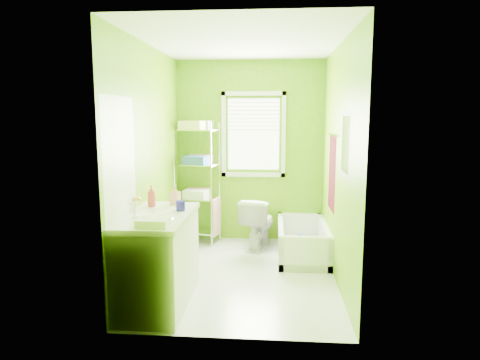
# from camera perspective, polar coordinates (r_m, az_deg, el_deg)

# --- Properties ---
(ground) EXTENTS (2.90, 2.90, 0.00)m
(ground) POSITION_cam_1_polar(r_m,az_deg,el_deg) (5.09, 0.36, -12.42)
(ground) COLOR silver
(ground) RESTS_ON ground
(room_envelope) EXTENTS (2.14, 2.94, 2.62)m
(room_envelope) POSITION_cam_1_polar(r_m,az_deg,el_deg) (4.75, 0.38, 5.24)
(room_envelope) COLOR #5E9607
(room_envelope) RESTS_ON ground
(window) EXTENTS (0.92, 0.05, 1.22)m
(window) POSITION_cam_1_polar(r_m,az_deg,el_deg) (6.17, 1.81, 6.67)
(window) COLOR white
(window) RESTS_ON ground
(door) EXTENTS (0.09, 0.80, 2.00)m
(door) POSITION_cam_1_polar(r_m,az_deg,el_deg) (4.07, -15.45, -3.44)
(door) COLOR white
(door) RESTS_ON ground
(right_wall_decor) EXTENTS (0.04, 1.48, 1.17)m
(right_wall_decor) POSITION_cam_1_polar(r_m,az_deg,el_deg) (4.79, 12.81, 2.33)
(right_wall_decor) COLOR #48080F
(right_wall_decor) RESTS_ON ground
(bathtub) EXTENTS (0.63, 1.36, 0.44)m
(bathtub) POSITION_cam_1_polar(r_m,az_deg,el_deg) (5.74, 8.31, -8.55)
(bathtub) COLOR white
(bathtub) RESTS_ON ground
(toilet) EXTENTS (0.54, 0.77, 0.71)m
(toilet) POSITION_cam_1_polar(r_m,az_deg,el_deg) (5.95, 2.44, -5.69)
(toilet) COLOR white
(toilet) RESTS_ON ground
(vanity) EXTENTS (0.61, 1.19, 1.11)m
(vanity) POSITION_cam_1_polar(r_m,az_deg,el_deg) (4.28, -10.82, -9.99)
(vanity) COLOR silver
(vanity) RESTS_ON ground
(wire_shelf_unit) EXTENTS (0.65, 0.54, 1.75)m
(wire_shelf_unit) POSITION_cam_1_polar(r_m,az_deg,el_deg) (6.12, -5.55, 1.53)
(wire_shelf_unit) COLOR silver
(wire_shelf_unit) RESTS_ON ground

